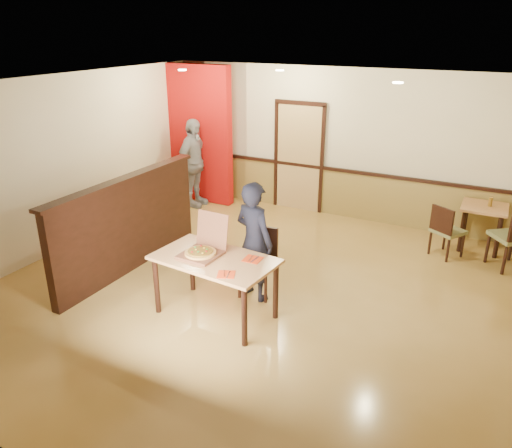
{
  "coord_description": "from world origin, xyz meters",
  "views": [
    {
      "loc": [
        2.9,
        -5.44,
        3.5
      ],
      "look_at": [
        0.05,
        0.0,
        1.04
      ],
      "focal_mm": 35.0,
      "sensor_mm": 36.0,
      "label": 1
    }
  ],
  "objects_px": {
    "pizza_box": "(203,250)",
    "condiment": "(490,202)",
    "side_chair_left": "(446,229)",
    "diner_chair": "(259,258)",
    "passerby": "(194,163)",
    "side_table": "(483,216)",
    "diner": "(254,241)",
    "main_table": "(215,266)"
  },
  "relations": [
    {
      "from": "pizza_box",
      "to": "condiment",
      "type": "height_order",
      "value": "pizza_box"
    },
    {
      "from": "side_chair_left",
      "to": "diner_chair",
      "type": "bearing_deg",
      "value": 79.59
    },
    {
      "from": "diner_chair",
      "to": "passerby",
      "type": "height_order",
      "value": "passerby"
    },
    {
      "from": "side_table",
      "to": "pizza_box",
      "type": "distance_m",
      "value": 4.83
    },
    {
      "from": "diner",
      "to": "side_chair_left",
      "type": "bearing_deg",
      "value": -114.22
    },
    {
      "from": "side_table",
      "to": "condiment",
      "type": "distance_m",
      "value": 0.26
    },
    {
      "from": "diner",
      "to": "side_table",
      "type": "bearing_deg",
      "value": -113.99
    },
    {
      "from": "passerby",
      "to": "pizza_box",
      "type": "distance_m",
      "value": 4.15
    },
    {
      "from": "passerby",
      "to": "diner",
      "type": "bearing_deg",
      "value": -134.44
    },
    {
      "from": "pizza_box",
      "to": "side_table",
      "type": "bearing_deg",
      "value": 54.11
    },
    {
      "from": "pizza_box",
      "to": "main_table",
      "type": "bearing_deg",
      "value": -2.62
    },
    {
      "from": "side_chair_left",
      "to": "passerby",
      "type": "relative_size",
      "value": 0.48
    },
    {
      "from": "diner_chair",
      "to": "side_table",
      "type": "relative_size",
      "value": 1.24
    },
    {
      "from": "main_table",
      "to": "diner_chair",
      "type": "bearing_deg",
      "value": 80.6
    },
    {
      "from": "diner_chair",
      "to": "diner",
      "type": "distance_m",
      "value": 0.35
    },
    {
      "from": "side_chair_left",
      "to": "pizza_box",
      "type": "bearing_deg",
      "value": 82.88
    },
    {
      "from": "passerby",
      "to": "condiment",
      "type": "bearing_deg",
      "value": -85.82
    },
    {
      "from": "passerby",
      "to": "pizza_box",
      "type": "height_order",
      "value": "passerby"
    },
    {
      "from": "condiment",
      "to": "pizza_box",
      "type": "bearing_deg",
      "value": -128.72
    },
    {
      "from": "diner_chair",
      "to": "side_chair_left",
      "type": "bearing_deg",
      "value": 41.5
    },
    {
      "from": "main_table",
      "to": "passerby",
      "type": "height_order",
      "value": "passerby"
    },
    {
      "from": "side_chair_left",
      "to": "pizza_box",
      "type": "xyz_separation_m",
      "value": [
        -2.5,
        -3.18,
        0.4
      ]
    },
    {
      "from": "side_chair_left",
      "to": "side_table",
      "type": "relative_size",
      "value": 1.15
    },
    {
      "from": "diner",
      "to": "passerby",
      "type": "xyz_separation_m",
      "value": [
        -2.82,
        2.73,
        0.07
      ]
    },
    {
      "from": "passerby",
      "to": "pizza_box",
      "type": "bearing_deg",
      "value": -144.58
    },
    {
      "from": "diner_chair",
      "to": "condiment",
      "type": "xyz_separation_m",
      "value": [
        2.66,
        3.02,
        0.32
      ]
    },
    {
      "from": "passerby",
      "to": "side_table",
      "type": "bearing_deg",
      "value": -86.03
    },
    {
      "from": "side_table",
      "to": "condiment",
      "type": "xyz_separation_m",
      "value": [
        0.07,
        0.03,
        0.25
      ]
    },
    {
      "from": "side_table",
      "to": "pizza_box",
      "type": "relative_size",
      "value": 1.34
    },
    {
      "from": "main_table",
      "to": "diner_chair",
      "type": "distance_m",
      "value": 0.85
    },
    {
      "from": "side_chair_left",
      "to": "diner",
      "type": "relative_size",
      "value": 0.53
    },
    {
      "from": "main_table",
      "to": "diner",
      "type": "relative_size",
      "value": 0.96
    },
    {
      "from": "condiment",
      "to": "side_chair_left",
      "type": "bearing_deg",
      "value": -131.11
    },
    {
      "from": "diner_chair",
      "to": "passerby",
      "type": "distance_m",
      "value": 3.84
    },
    {
      "from": "main_table",
      "to": "side_chair_left",
      "type": "xyz_separation_m",
      "value": [
        2.32,
        3.19,
        -0.23
      ]
    },
    {
      "from": "side_chair_left",
      "to": "pizza_box",
      "type": "distance_m",
      "value": 4.06
    },
    {
      "from": "condiment",
      "to": "diner_chair",
      "type": "bearing_deg",
      "value": -131.43
    },
    {
      "from": "passerby",
      "to": "condiment",
      "type": "xyz_separation_m",
      "value": [
        5.48,
        0.44,
        -0.07
      ]
    },
    {
      "from": "diner",
      "to": "passerby",
      "type": "distance_m",
      "value": 3.92
    },
    {
      "from": "diner_chair",
      "to": "main_table",
      "type": "bearing_deg",
      "value": -111.39
    },
    {
      "from": "diner_chair",
      "to": "side_chair_left",
      "type": "distance_m",
      "value": 3.19
    },
    {
      "from": "passerby",
      "to": "diner_chair",
      "type": "bearing_deg",
      "value": -132.86
    }
  ]
}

